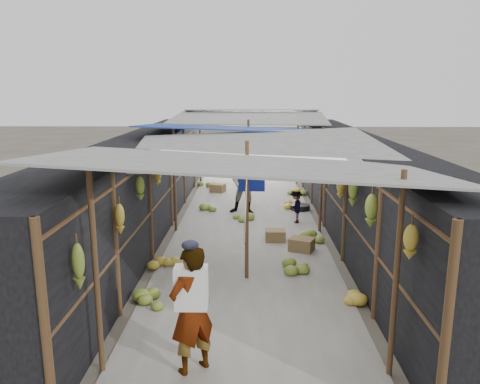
# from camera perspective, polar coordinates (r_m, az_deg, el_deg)

# --- Properties ---
(ground) EXTENTS (80.00, 80.00, 0.00)m
(ground) POSITION_cam_1_polar(r_m,az_deg,el_deg) (6.30, 0.59, -21.20)
(ground) COLOR #6B6356
(ground) RESTS_ON ground
(aisle_slab) EXTENTS (3.60, 16.00, 0.02)m
(aisle_slab) POSITION_cam_1_polar(r_m,az_deg,el_deg) (12.25, 0.94, -4.09)
(aisle_slab) COLOR #9E998E
(aisle_slab) RESTS_ON ground
(stall_left) EXTENTS (1.40, 15.00, 2.30)m
(stall_left) POSITION_cam_1_polar(r_m,az_deg,el_deg) (12.29, -11.73, 1.17)
(stall_left) COLOR black
(stall_left) RESTS_ON ground
(stall_right) EXTENTS (1.40, 15.00, 2.30)m
(stall_right) POSITION_cam_1_polar(r_m,az_deg,el_deg) (12.27, 13.68, 1.06)
(stall_right) COLOR black
(stall_right) RESTS_ON ground
(crate_near) EXTENTS (0.62, 0.57, 0.30)m
(crate_near) POSITION_cam_1_polar(r_m,az_deg,el_deg) (10.41, 7.53, -6.40)
(crate_near) COLOR olive
(crate_near) RESTS_ON ground
(crate_mid) EXTENTS (0.46, 0.37, 0.28)m
(crate_mid) POSITION_cam_1_polar(r_m,az_deg,el_deg) (11.01, 4.33, -5.34)
(crate_mid) COLOR olive
(crate_mid) RESTS_ON ground
(crate_back) EXTENTS (0.57, 0.52, 0.30)m
(crate_back) POSITION_cam_1_polar(r_m,az_deg,el_deg) (16.17, -2.71, 0.47)
(crate_back) COLOR olive
(crate_back) RESTS_ON ground
(black_basin) EXTENTS (0.57, 0.57, 0.17)m
(black_basin) POSITION_cam_1_polar(r_m,az_deg,el_deg) (13.88, 7.35, -1.89)
(black_basin) COLOR black
(black_basin) RESTS_ON ground
(vendor_elderly) EXTENTS (0.72, 0.69, 1.66)m
(vendor_elderly) POSITION_cam_1_polar(r_m,az_deg,el_deg) (5.95, -5.91, -14.15)
(vendor_elderly) COLOR silver
(vendor_elderly) RESTS_ON ground
(shopper_blue) EXTENTS (1.01, 0.84, 1.86)m
(shopper_blue) POSITION_cam_1_polar(r_m,az_deg,el_deg) (13.24, 0.63, 1.25)
(shopper_blue) COLOR #202EA1
(shopper_blue) RESTS_ON ground
(vendor_seated) EXTENTS (0.37, 0.60, 0.90)m
(vendor_seated) POSITION_cam_1_polar(r_m,az_deg,el_deg) (12.44, 6.84, -1.82)
(vendor_seated) COLOR #504C45
(vendor_seated) RESTS_ON ground
(market_canopy) EXTENTS (5.62, 15.20, 2.77)m
(market_canopy) POSITION_cam_1_polar(r_m,az_deg,el_deg) (12.15, 1.14, 7.31)
(market_canopy) COLOR brown
(market_canopy) RESTS_ON ground
(hanging_bananas) EXTENTS (3.95, 13.71, 0.78)m
(hanging_bananas) POSITION_cam_1_polar(r_m,az_deg,el_deg) (11.89, 1.35, 3.43)
(hanging_bananas) COLOR olive
(hanging_bananas) RESTS_ON ground
(floor_bananas) EXTENTS (3.92, 10.11, 0.35)m
(floor_bananas) POSITION_cam_1_polar(r_m,az_deg,el_deg) (12.12, 1.05, -3.59)
(floor_bananas) COLOR olive
(floor_bananas) RESTS_ON ground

